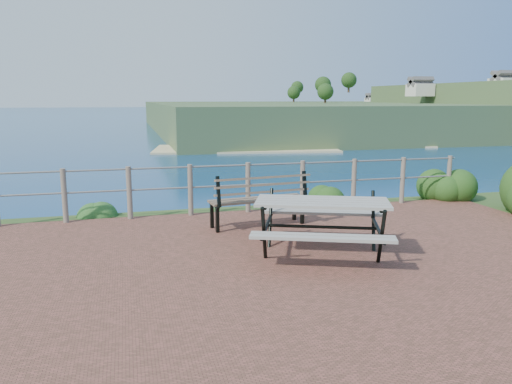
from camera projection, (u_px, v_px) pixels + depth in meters
ground at (306, 266)px, 6.86m from camera, size 10.00×7.00×0.12m
ocean at (130, 104)px, 197.01m from camera, size 1200.00×1200.00×0.00m
safety_railing at (248, 185)px, 9.93m from camera, size 9.40×0.10×1.00m
distant_bay at (496, 106)px, 242.67m from camera, size 290.00×232.36×24.00m
picnic_table at (322, 222)px, 7.23m from camera, size 2.05×1.56×0.80m
park_bench at (258, 191)px, 8.83m from camera, size 1.78×0.65×0.98m
shrub_right_edge at (446, 199)px, 11.37m from camera, size 0.94×0.94×1.35m
shrub_lip_west at (98, 216)px, 9.77m from camera, size 0.69×0.69×0.40m
shrub_lip_east at (332, 198)px, 11.46m from camera, size 0.70×0.70×0.41m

